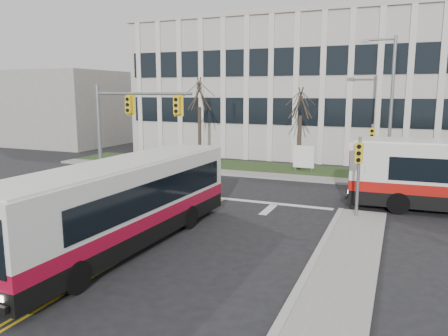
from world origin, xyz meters
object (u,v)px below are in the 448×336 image
bus_main (122,206)px  newspaper_box_red (16,208)px  directory_sign (304,157)px  streetlight (389,102)px

bus_main → newspaper_box_red: bus_main is taller
directory_sign → bus_main: (-3.11, -17.67, 0.42)m
streetlight → directory_sign: bearing=166.8°
streetlight → directory_sign: (-5.53, 1.30, -4.02)m
bus_main → streetlight: bearing=64.5°
streetlight → bus_main: size_ratio=0.77×
streetlight → directory_sign: streetlight is taller
bus_main → newspaper_box_red: bearing=171.4°
directory_sign → bus_main: size_ratio=0.17×
bus_main → newspaper_box_red: (-6.87, 1.32, -1.12)m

